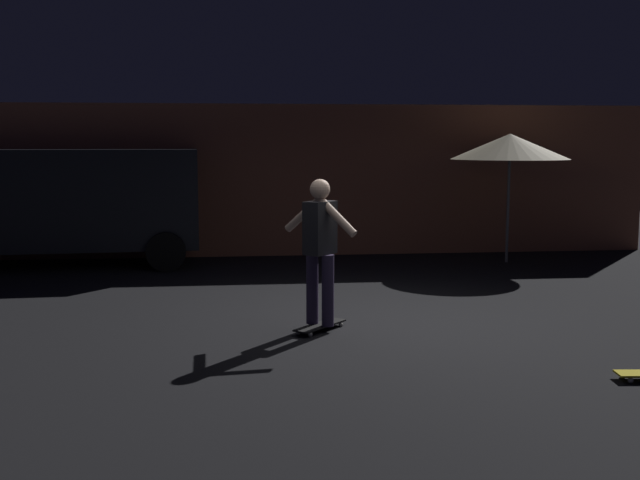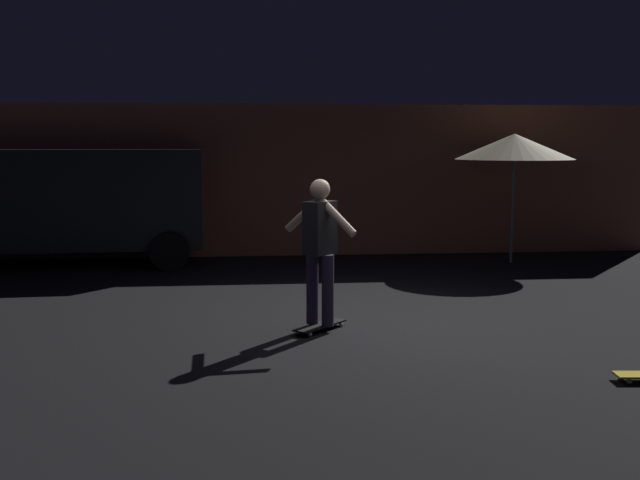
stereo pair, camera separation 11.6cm
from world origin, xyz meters
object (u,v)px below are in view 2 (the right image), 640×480
Objects in this scene: parked_van at (69,199)px; skateboard_ridden at (320,326)px; patio_umbrella at (514,147)px; skater at (320,241)px.

parked_van reaches higher than skateboard_ridden.
patio_umbrella reaches higher than skater.
patio_umbrella is 6.18m from skater.
parked_van is 6.65m from skateboard_ridden.
skater is at bearing -130.00° from patio_umbrella.
patio_umbrella is (7.83, -0.59, 0.91)m from parked_van.
patio_umbrella is at bearing 50.00° from skateboard_ridden.
patio_umbrella is 3.23× the size of skateboard_ridden.
patio_umbrella is at bearing 50.00° from skater.
parked_van is 2.04× the size of patio_umbrella.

